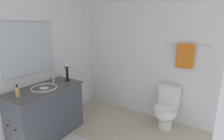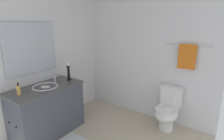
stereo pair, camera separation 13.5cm
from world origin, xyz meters
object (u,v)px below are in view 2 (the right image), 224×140
Objects in this scene: soap_bottle at (19,90)px; toilet at (168,110)px; vanity_cabinet at (48,110)px; candle_holder_tall at (68,71)px; towel_bar at (189,45)px; towel_near_vanity at (187,57)px; sink_basin at (46,89)px; mirror at (31,48)px.

toilet is (1.62, 1.70, -0.55)m from soap_bottle.
vanity_cabinet is 0.76m from candle_holder_tall.
toilet is at bearing -128.78° from towel_bar.
soap_bottle is 0.44× the size of towel_near_vanity.
towel_near_vanity is at bearing 39.88° from sink_basin.
mirror is at bearing 179.99° from vanity_cabinet.
towel_bar is (1.80, 1.92, 0.57)m from soap_bottle.
towel_bar is 0.19m from towel_near_vanity.
soap_bottle is at bearing -133.41° from towel_near_vanity.
towel_bar is at bearing 40.24° from vanity_cabinet.
toilet is at bearing -131.17° from towel_near_vanity.
towel_near_vanity is at bearing 35.85° from mirror.
soap_bottle is (0.26, -0.41, -0.53)m from mirror.
candle_holder_tall is at bearing 85.44° from vanity_cabinet.
mirror reaches higher than towel_near_vanity.
soap_bottle is at bearing -57.63° from mirror.
towel_near_vanity reaches higher than candle_holder_tall.
mirror is at bearing -144.15° from towel_near_vanity.
candle_holder_tall is at bearing 55.70° from mirror.
sink_basin is at bearing 90.00° from vanity_cabinet.
candle_holder_tall is at bearing -149.12° from towel_bar.
soap_bottle is at bearing -92.47° from vanity_cabinet.
towel_bar is at bearing 90.00° from towel_near_vanity.
sink_basin is 2.43m from towel_bar.
soap_bottle is (-0.05, -0.88, -0.10)m from candle_holder_tall.
towel_near_vanity is (0.18, 0.20, 0.94)m from toilet.
soap_bottle is 2.70m from towel_bar.
mirror is at bearing -179.80° from sink_basin.
towel_bar reaches higher than candle_holder_tall.
mirror is at bearing 122.37° from soap_bottle.
towel_near_vanity is at bearing 30.44° from candle_holder_tall.
vanity_cabinet is 1.60× the size of towel_bar.
soap_bottle is at bearing -92.47° from sink_basin.
toilet is 1.81× the size of towel_near_vanity.
sink_basin is 2.10m from toilet.
soap_bottle is (-0.02, -0.41, 0.50)m from vanity_cabinet.
soap_bottle is 2.42m from toilet.
towel_bar is at bearing 40.22° from sink_basin.
sink_basin is at bearing -139.78° from towel_bar.
candle_holder_tall is at bearing 86.42° from soap_bottle.
vanity_cabinet is 3.56× the size of candle_holder_tall.
soap_bottle is at bearing -133.66° from toilet.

